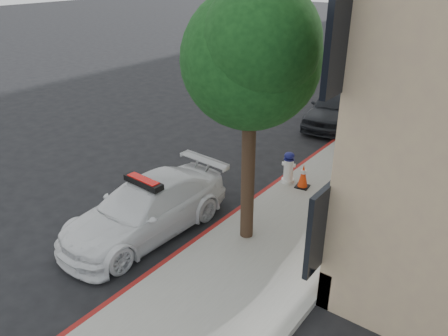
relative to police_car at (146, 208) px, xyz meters
The scene contains 11 objects.
ground 3.31m from the police_car, 103.66° to the left, with size 120.00×120.00×0.00m, color black.
sidewalk 13.47m from the police_car, 77.84° to the left, with size 3.20×50.00×0.15m, color gray.
curb_strip 13.23m from the police_car, 84.38° to the left, with size 0.12×50.00×0.15m, color maroon.
tree_near 4.37m from the police_car, 27.72° to the left, with size 2.92×2.82×5.62m.
tree_mid 10.02m from the police_car, 76.68° to the left, with size 2.77×2.64×5.43m.
tree_far 17.67m from the police_car, 82.80° to the left, with size 3.10×3.00×5.81m.
police_car is the anchor object (origin of this frame).
parked_car_mid 10.00m from the police_car, 87.51° to the left, with size 1.71×4.25×1.45m, color black.
parked_car_far 19.78m from the police_car, 89.32° to the left, with size 1.68×4.82×1.59m, color black.
fire_hydrant 4.41m from the police_car, 68.92° to the left, with size 0.40×0.36×0.95m.
traffic_cone 4.60m from the police_car, 63.31° to the left, with size 0.42×0.42×0.70m.
Camera 1 is at (7.64, -9.23, 6.00)m, focal length 35.00 mm.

